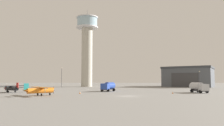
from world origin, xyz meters
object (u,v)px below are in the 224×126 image
object	(u,v)px
airplane_orange	(40,90)
truck_fuel_tanker_blue	(108,86)
light_post_west	(200,78)
traffic_cone_near_left	(80,93)
traffic_cone_near_right	(173,93)
control_tower	(87,43)
truck_fuel_tanker_silver	(199,87)
light_post_east	(62,76)
airplane_black	(12,88)

from	to	relation	value
airplane_orange	truck_fuel_tanker_blue	xyz separation A→B (m)	(15.61, 19.31, 0.27)
light_post_west	traffic_cone_near_left	size ratio (longest dim) A/B	10.44
light_post_west	traffic_cone_near_right	bearing A→B (deg)	-121.46
control_tower	traffic_cone_near_left	bearing A→B (deg)	-83.07
control_tower	truck_fuel_tanker_silver	world-z (taller)	control_tower
truck_fuel_tanker_blue	traffic_cone_near_right	distance (m)	21.38
light_post_west	traffic_cone_near_right	world-z (taller)	light_post_west
light_post_east	airplane_black	bearing A→B (deg)	-95.80
control_tower	airplane_black	bearing A→B (deg)	-106.40
light_post_west	traffic_cone_near_left	world-z (taller)	light_post_west
light_post_east	traffic_cone_near_left	world-z (taller)	light_post_east
control_tower	airplane_orange	world-z (taller)	control_tower
light_post_west	traffic_cone_near_right	xyz separation A→B (m)	(-19.76, -32.29, -4.28)
truck_fuel_tanker_blue	truck_fuel_tanker_silver	world-z (taller)	same
airplane_orange	truck_fuel_tanker_silver	distance (m)	44.67
control_tower	traffic_cone_near_left	distance (m)	61.64
truck_fuel_tanker_silver	traffic_cone_near_left	size ratio (longest dim) A/B	9.09
truck_fuel_tanker_silver	light_post_west	xyz separation A→B (m)	(11.04, 27.93, 2.89)
light_post_west	light_post_east	size ratio (longest dim) A/B	0.76
truck_fuel_tanker_blue	light_post_east	size ratio (longest dim) A/B	0.63
traffic_cone_near_left	control_tower	bearing A→B (deg)	96.93
airplane_orange	control_tower	bearing A→B (deg)	44.95
airplane_black	traffic_cone_near_left	xyz separation A→B (m)	(21.88, -5.47, -1.04)
light_post_west	light_post_east	xyz separation A→B (m)	(-63.15, 12.01, 1.24)
control_tower	traffic_cone_near_left	world-z (taller)	control_tower
airplane_black	traffic_cone_near_left	distance (m)	22.58
airplane_orange	light_post_west	size ratio (longest dim) A/B	1.11
control_tower	light_post_east	xyz separation A→B (m)	(-10.91, -10.60, -18.16)
light_post_west	traffic_cone_near_left	bearing A→B (deg)	-143.23
traffic_cone_near_right	airplane_orange	bearing A→B (deg)	-165.88
airplane_orange	airplane_black	world-z (taller)	airplane_orange
truck_fuel_tanker_blue	traffic_cone_near_left	xyz separation A→B (m)	(-7.19, -12.38, -1.33)
truck_fuel_tanker_blue	light_post_west	bearing A→B (deg)	146.79
airplane_orange	truck_fuel_tanker_blue	world-z (taller)	truck_fuel_tanker_blue
airplane_black	light_post_east	distance (m)	40.89
control_tower	traffic_cone_near_left	xyz separation A→B (m)	(6.86, -56.52, -23.62)
airplane_black	truck_fuel_tanker_silver	size ratio (longest dim) A/B	1.38
truck_fuel_tanker_silver	traffic_cone_near_left	world-z (taller)	truck_fuel_tanker_silver
truck_fuel_tanker_blue	truck_fuel_tanker_silver	size ratio (longest dim) A/B	0.94
airplane_orange	truck_fuel_tanker_silver	xyz separation A→B (m)	(42.76, 12.92, 0.27)
truck_fuel_tanker_blue	airplane_orange	bearing A→B (deg)	-11.58
control_tower	truck_fuel_tanker_silver	distance (m)	68.91
control_tower	truck_fuel_tanker_blue	bearing A→B (deg)	-72.34
truck_fuel_tanker_blue	light_post_west	xyz separation A→B (m)	(38.18, 21.53, 2.89)
airplane_black	traffic_cone_near_right	world-z (taller)	airplane_black
light_post_east	traffic_cone_near_left	xyz separation A→B (m)	(17.78, -45.92, -5.46)
traffic_cone_near_left	traffic_cone_near_right	bearing A→B (deg)	3.63
truck_fuel_tanker_silver	truck_fuel_tanker_blue	bearing A→B (deg)	-118.95
airplane_orange	light_post_east	distance (m)	53.86
truck_fuel_tanker_silver	light_post_east	bearing A→B (deg)	-143.16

